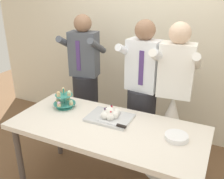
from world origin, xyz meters
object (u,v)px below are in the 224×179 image
at_px(plate_stack, 177,137).
at_px(person_guest, 85,88).
at_px(main_cake_tray, 110,115).
at_px(dessert_table, 107,133).
at_px(person_bride, 171,124).
at_px(cupcake_stand, 64,100).
at_px(person_groom, 142,104).

xyz_separation_m(plate_stack, person_guest, (-1.32, 0.71, -0.05)).
bearing_deg(main_cake_tray, dessert_table, -77.03).
xyz_separation_m(plate_stack, person_bride, (-0.16, 0.56, -0.21)).
bearing_deg(plate_stack, person_bride, 106.32).
bearing_deg(person_guest, plate_stack, -28.46).
relative_size(cupcake_stand, person_groom, 0.14).
bearing_deg(plate_stack, cupcake_stand, 175.52).
bearing_deg(main_cake_tray, person_bride, 44.66).
relative_size(person_bride, person_guest, 1.00).
bearing_deg(person_groom, person_guest, 170.61).
distance_m(person_bride, person_guest, 1.18).
distance_m(plate_stack, person_groom, 0.77).
xyz_separation_m(main_cake_tray, person_groom, (0.15, 0.51, -0.07)).
height_order(main_cake_tray, person_groom, person_groom).
relative_size(person_groom, person_bride, 1.00).
relative_size(cupcake_stand, main_cake_tray, 0.53).
bearing_deg(plate_stack, main_cake_tray, 173.72).
distance_m(cupcake_stand, person_bride, 1.16).
bearing_deg(dessert_table, plate_stack, 5.08).
height_order(cupcake_stand, person_bride, person_bride).
bearing_deg(cupcake_stand, plate_stack, -4.48).
xyz_separation_m(dessert_table, person_bride, (0.46, 0.61, -0.12)).
height_order(cupcake_stand, plate_stack, cupcake_stand).
bearing_deg(cupcake_stand, dessert_table, -14.70).
height_order(main_cake_tray, person_guest, person_guest).
height_order(cupcake_stand, person_groom, person_groom).
distance_m(person_groom, person_guest, 0.82).
bearing_deg(person_groom, person_bride, -3.62).
relative_size(main_cake_tray, person_guest, 0.26).
bearing_deg(cupcake_stand, person_guest, 101.16).
height_order(plate_stack, person_guest, person_guest).
relative_size(cupcake_stand, plate_stack, 1.15).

